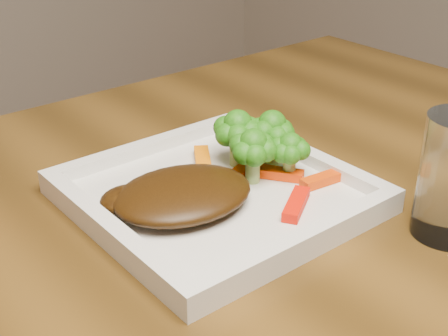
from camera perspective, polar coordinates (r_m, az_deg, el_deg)
plate at (r=0.65m, az=-0.69°, el=-2.68°), size 0.27×0.27×0.01m
steak at (r=0.62m, az=-3.78°, el=-2.39°), size 0.16×0.13×0.03m
broccoli_0 at (r=0.69m, az=1.24°, el=2.95°), size 0.08×0.08×0.07m
broccoli_1 at (r=0.70m, az=4.38°, el=2.86°), size 0.08×0.08×0.06m
broccoli_2 at (r=0.67m, az=6.05°, el=1.35°), size 0.06×0.06×0.06m
broccoli_3 at (r=0.66m, az=2.66°, el=1.17°), size 0.06×0.06×0.06m
carrot_0 at (r=0.62m, az=6.61°, el=-3.30°), size 0.06×0.05×0.01m
carrot_1 at (r=0.67m, az=9.07°, el=-1.02°), size 0.06×0.02×0.01m
carrot_3 at (r=0.73m, az=3.43°, el=1.91°), size 0.05×0.02×0.01m
carrot_4 at (r=0.70m, az=-1.96°, el=0.68°), size 0.05×0.06×0.01m
carrot_5 at (r=0.68m, az=4.83°, el=-0.47°), size 0.05×0.06×0.01m
carrot_6 at (r=0.69m, az=2.21°, el=0.12°), size 0.06×0.03×0.01m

